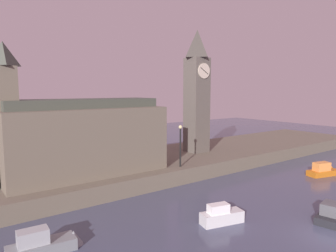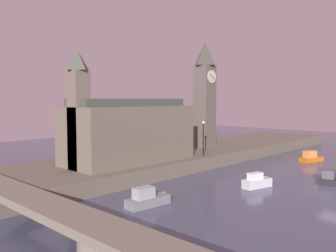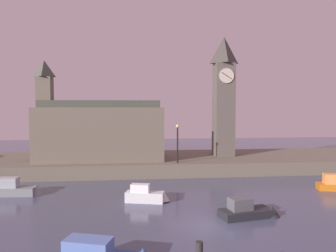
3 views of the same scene
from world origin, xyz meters
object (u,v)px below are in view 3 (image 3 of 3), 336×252
object	(u,v)px
clock_tower	(224,94)
streetlamp	(178,139)
parliament_hall	(98,130)
boat_cruiser_grey	(17,189)
boat_ferry_white	(147,195)
boat_barge_dark	(252,211)

from	to	relation	value
clock_tower	streetlamp	xyz separation A→B (m)	(-6.46, -4.84, -5.07)
parliament_hall	boat_cruiser_grey	size ratio (longest dim) A/B	3.32
boat_cruiser_grey	boat_ferry_white	bearing A→B (deg)	-16.31
parliament_hall	boat_cruiser_grey	world-z (taller)	parliament_hall
parliament_hall	boat_ferry_white	xyz separation A→B (m)	(5.11, -12.92, -4.34)
clock_tower	streetlamp	distance (m)	9.53
boat_barge_dark	boat_ferry_white	xyz separation A→B (m)	(-6.97, 4.31, 0.12)
parliament_hall	streetlamp	size ratio (longest dim) A/B	3.42
parliament_hall	boat_barge_dark	distance (m)	21.51
boat_ferry_white	parliament_hall	bearing A→B (deg)	111.58
clock_tower	boat_cruiser_grey	distance (m)	25.31
boat_cruiser_grey	boat_barge_dark	bearing A→B (deg)	-22.76
streetlamp	boat_cruiser_grey	xyz separation A→B (m)	(-14.63, -6.19, -3.56)
boat_cruiser_grey	parliament_hall	bearing A→B (deg)	59.11
parliament_hall	streetlamp	distance (m)	9.52
streetlamp	boat_ferry_white	xyz separation A→B (m)	(-3.70, -9.39, -3.54)
clock_tower	boat_cruiser_grey	xyz separation A→B (m)	(-21.08, -11.03, -8.63)
clock_tower	boat_barge_dark	xyz separation A→B (m)	(-3.18, -18.54, -8.73)
clock_tower	boat_ferry_white	size ratio (longest dim) A/B	4.04
streetlamp	boat_barge_dark	size ratio (longest dim) A/B	0.92
boat_barge_dark	boat_cruiser_grey	distance (m)	19.41
parliament_hall	boat_barge_dark	bearing A→B (deg)	-54.97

